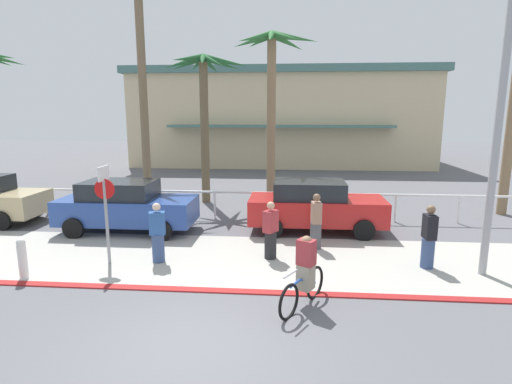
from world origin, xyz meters
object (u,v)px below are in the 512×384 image
streetlight_curb (507,94)px  palm_tree_3 (204,87)px  car_blue_1 (126,206)px  cyclist_blue_0 (305,274)px  palm_tree_2 (141,36)px  palm_tree_4 (272,74)px  car_red_2 (315,206)px  pedestrian_2 (429,240)px  pedestrian_0 (316,224)px  pedestrian_3 (271,233)px  bollard_0 (22,258)px  stop_sign_bike_lane (105,201)px  pedestrian_1 (158,235)px

streetlight_curb → palm_tree_3: streetlight_curb is taller
car_blue_1 → cyclist_blue_0: car_blue_1 is taller
palm_tree_2 → palm_tree_4: bearing=-8.9°
palm_tree_4 → car_red_2: (1.61, -3.78, -4.54)m
streetlight_curb → pedestrian_2: (-1.21, 0.55, -3.52)m
streetlight_curb → car_red_2: streetlight_curb is taller
palm_tree_2 → streetlight_curb: bearing=-36.8°
cyclist_blue_0 → pedestrian_0: pedestrian_0 is taller
car_red_2 → pedestrian_3: bearing=-115.6°
car_red_2 → pedestrian_3: size_ratio=2.79×
streetlight_curb → pedestrian_2: 3.77m
bollard_0 → pedestrian_0: 7.54m
palm_tree_3 → car_red_2: 7.38m
pedestrian_3 → palm_tree_3: bearing=114.4°
palm_tree_2 → pedestrian_3: 11.43m
palm_tree_3 → pedestrian_3: bearing=-65.6°
stop_sign_bike_lane → palm_tree_3: (1.01, 7.69, 3.27)m
streetlight_curb → car_red_2: (-3.87, 3.65, -3.41)m
stop_sign_bike_lane → pedestrian_3: bearing=9.7°
pedestrian_1 → pedestrian_2: (6.90, 0.16, 0.02)m
car_red_2 → pedestrian_0: 1.82m
streetlight_curb → pedestrian_3: size_ratio=4.76×
streetlight_curb → pedestrian_3: bearing=170.2°
palm_tree_3 → car_blue_1: 6.50m
palm_tree_3 → pedestrian_1: bearing=-88.1°
palm_tree_2 → palm_tree_3: 3.52m
palm_tree_2 → pedestrian_1: size_ratio=6.15×
palm_tree_2 → pedestrian_3: (5.93, -7.42, -6.36)m
palm_tree_4 → car_red_2: palm_tree_4 is taller
palm_tree_3 → pedestrian_3: size_ratio=3.99×
pedestrian_3 → car_blue_1: bearing=155.6°
palm_tree_4 → pedestrian_0: size_ratio=4.35×
palm_tree_2 → car_red_2: 10.63m
car_blue_1 → pedestrian_2: (8.85, -2.56, -0.12)m
stop_sign_bike_lane → pedestrian_0: bearing=16.9°
pedestrian_1 → car_red_2: bearing=37.6°
palm_tree_4 → pedestrian_0: bearing=-74.6°
car_red_2 → bollard_0: bearing=-146.9°
stop_sign_bike_lane → pedestrian_3: size_ratio=1.63×
stop_sign_bike_lane → pedestrian_1: bearing=9.3°
streetlight_curb → pedestrian_1: (-8.11, 0.39, -3.54)m
bollard_0 → pedestrian_2: 9.84m
bollard_0 → palm_tree_3: 10.21m
bollard_0 → car_blue_1: 4.17m
bollard_0 → cyclist_blue_0: 6.62m
stop_sign_bike_lane → car_blue_1: size_ratio=0.58×
stop_sign_bike_lane → palm_tree_3: size_ratio=0.41×
palm_tree_2 → palm_tree_3: size_ratio=1.57×
palm_tree_4 → car_red_2: 6.13m
palm_tree_3 → pedestrian_1: (0.25, -7.48, -4.22)m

